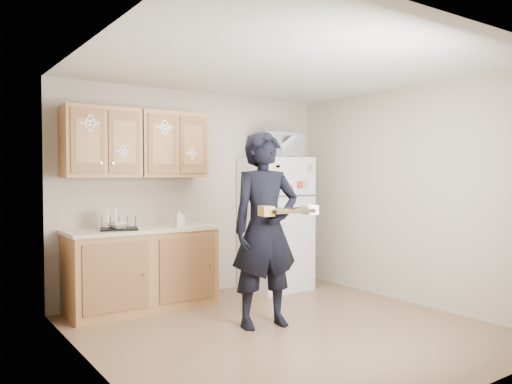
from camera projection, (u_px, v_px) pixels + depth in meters
floor at (287, 329)px, 4.77m from camera, size 3.60×3.60×0.00m
ceiling at (287, 66)px, 4.69m from camera, size 3.60×3.60×0.00m
wall_back at (197, 193)px, 6.21m from camera, size 3.60×0.04×2.50m
wall_front at (458, 210)px, 3.26m from camera, size 3.60×0.04×2.50m
wall_left at (97, 206)px, 3.70m from camera, size 0.04×3.60×2.50m
wall_right at (409, 195)px, 5.76m from camera, size 0.04×3.60×2.50m
refrigerator at (276, 223)px, 6.46m from camera, size 0.75×0.70×1.70m
base_cabinet at (143, 270)px, 5.49m from camera, size 1.60×0.60×0.86m
countertop at (142, 229)px, 5.47m from camera, size 1.64×0.64×0.04m
upper_cab_left at (101, 142)px, 5.32m from camera, size 0.80×0.33×0.75m
upper_cab_right at (171, 145)px, 5.79m from camera, size 0.80×0.33×0.75m
cereal_box at (294, 269)px, 6.97m from camera, size 0.20×0.07×0.32m
person at (265, 229)px, 4.85m from camera, size 0.76×0.57×1.90m
baking_tray at (289, 211)px, 4.63m from camera, size 0.45×0.36×0.04m
pizza_front_left at (283, 210)px, 4.53m from camera, size 0.13×0.13×0.02m
pizza_front_right at (301, 210)px, 4.61m from camera, size 0.13×0.13×0.02m
pizza_back_left at (276, 210)px, 4.65m from camera, size 0.13×0.13×0.02m
microwave at (279, 145)px, 6.39m from camera, size 0.57×0.40×0.31m
foil_pan at (279, 131)px, 6.43m from camera, size 0.34×0.25×0.07m
dish_rack at (119, 223)px, 5.24m from camera, size 0.45×0.39×0.15m
bowl at (118, 225)px, 5.24m from camera, size 0.27×0.27×0.06m
soap_bottle at (179, 217)px, 5.58m from camera, size 0.09×0.10×0.21m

